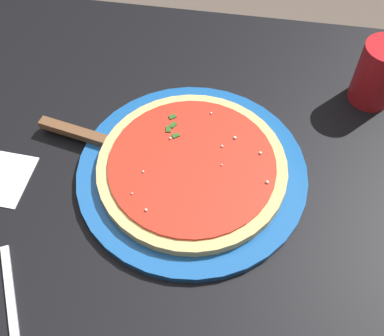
# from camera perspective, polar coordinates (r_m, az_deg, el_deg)

# --- Properties ---
(ground_plane) EXTENTS (5.00, 5.00, 0.00)m
(ground_plane) POSITION_cam_1_polar(r_m,az_deg,el_deg) (1.47, -0.89, -15.76)
(ground_plane) COLOR brown
(restaurant_table) EXTENTS (1.03, 0.79, 0.72)m
(restaurant_table) POSITION_cam_1_polar(r_m,az_deg,el_deg) (0.94, -1.35, -3.80)
(restaurant_table) COLOR black
(restaurant_table) RESTS_ON ground_plane
(serving_plate) EXTENTS (0.38, 0.38, 0.01)m
(serving_plate) POSITION_cam_1_polar(r_m,az_deg,el_deg) (0.80, 0.00, -0.55)
(serving_plate) COLOR #195199
(serving_plate) RESTS_ON restaurant_table
(pizza) EXTENTS (0.31, 0.31, 0.02)m
(pizza) POSITION_cam_1_polar(r_m,az_deg,el_deg) (0.79, 0.00, 0.13)
(pizza) COLOR #DBB26B
(pizza) RESTS_ON serving_plate
(pizza_server) EXTENTS (0.22, 0.09, 0.01)m
(pizza_server) POSITION_cam_1_polar(r_m,az_deg,el_deg) (0.84, -11.08, 3.31)
(pizza_server) COLOR silver
(pizza_server) RESTS_ON serving_plate
(cup_tall_drink) EXTENTS (0.08, 0.08, 0.12)m
(cup_tall_drink) POSITION_cam_1_polar(r_m,az_deg,el_deg) (0.93, 20.80, 10.22)
(cup_tall_drink) COLOR #B2191E
(cup_tall_drink) RESTS_ON restaurant_table
(fork) EXTENTS (0.10, 0.17, 0.00)m
(fork) POSITION_cam_1_polar(r_m,az_deg,el_deg) (0.74, -20.15, -15.54)
(fork) COLOR silver
(fork) RESTS_ON restaurant_table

